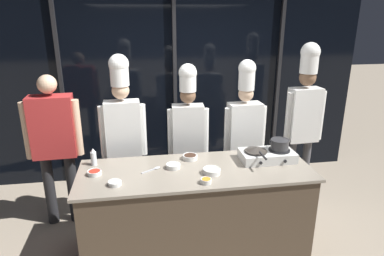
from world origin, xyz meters
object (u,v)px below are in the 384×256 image
object	(u,v)px
prep_bowl_garlic	(173,166)
serving_spoon_slotted	(154,169)
stock_pot	(280,144)
chef_pastry	(304,110)
squeeze_bottle_clear	(94,157)
chef_sous	(188,127)
chef_head	(123,126)
prep_bowl_rice	(115,183)
prep_bowl_carrots	(206,181)
prep_bowl_chili_flakes	(94,172)
prep_bowl_soy_glaze	(190,157)
frying_pan	(256,149)
portable_stove	(267,155)
prep_bowl_noodles	(212,171)
person_guest	(54,137)
chef_line	(244,125)

from	to	relation	value
prep_bowl_garlic	serving_spoon_slotted	bearing A→B (deg)	-179.14
stock_pot	chef_pastry	size ratio (longest dim) A/B	0.11
squeeze_bottle_clear	chef_sous	distance (m)	1.14
chef_head	chef_pastry	world-z (taller)	chef_pastry
prep_bowl_rice	prep_bowl_carrots	xyz separation A→B (m)	(0.82, -0.09, 0.00)
chef_pastry	prep_bowl_chili_flakes	bearing A→B (deg)	13.33
prep_bowl_garlic	prep_bowl_soy_glaze	size ratio (longest dim) A/B	0.90
frying_pan	chef_pastry	world-z (taller)	chef_pastry
prep_bowl_carrots	chef_pastry	distance (m)	1.82
prep_bowl_chili_flakes	portable_stove	bearing A→B (deg)	2.08
prep_bowl_rice	chef_head	world-z (taller)	chef_head
prep_bowl_noodles	prep_bowl_chili_flakes	distance (m)	1.13
prep_bowl_carrots	prep_bowl_chili_flakes	world-z (taller)	prep_bowl_carrots
prep_bowl_carrots	prep_bowl_soy_glaze	distance (m)	0.56
stock_pot	prep_bowl_carrots	size ratio (longest dim) A/B	2.13
prep_bowl_chili_flakes	chef_pastry	size ratio (longest dim) A/B	0.07
squeeze_bottle_clear	chef_pastry	xyz separation A→B (m)	(2.50, 0.50, 0.24)
prep_bowl_garlic	person_guest	size ratio (longest dim) A/B	0.08
chef_head	prep_bowl_noodles	bearing A→B (deg)	133.70
squeeze_bottle_clear	chef_head	bearing A→B (deg)	56.97
portable_stove	prep_bowl_chili_flakes	size ratio (longest dim) A/B	4.15
frying_pan	chef_line	distance (m)	0.66
prep_bowl_carrots	serving_spoon_slotted	world-z (taller)	prep_bowl_carrots
serving_spoon_slotted	chef_head	xyz separation A→B (m)	(-0.31, 0.65, 0.25)
stock_pot	person_guest	distance (m)	2.46
frying_pan	stock_pot	size ratio (longest dim) A/B	1.91
prep_bowl_soy_glaze	chef_line	size ratio (longest dim) A/B	0.08
prep_bowl_garlic	prep_bowl_soy_glaze	bearing A→B (deg)	43.39
squeeze_bottle_clear	serving_spoon_slotted	bearing A→B (deg)	-18.78
prep_bowl_rice	portable_stove	bearing A→B (deg)	11.23
prep_bowl_rice	chef_line	xyz separation A→B (m)	(1.50, 0.96, 0.15)
prep_bowl_noodles	chef_pastry	xyz separation A→B (m)	(1.35, 0.88, 0.30)
person_guest	chef_sous	size ratio (longest dim) A/B	0.96
stock_pot	chef_pastry	xyz separation A→B (m)	(0.59, 0.66, 0.16)
serving_spoon_slotted	person_guest	world-z (taller)	person_guest
prep_bowl_rice	squeeze_bottle_clear	bearing A→B (deg)	115.95
stock_pot	prep_bowl_garlic	bearing A→B (deg)	-178.17
prep_bowl_noodles	chef_line	bearing A→B (deg)	55.69
portable_stove	prep_bowl_soy_glaze	bearing A→B (deg)	169.15
frying_pan	prep_bowl_garlic	bearing A→B (deg)	-177.92
portable_stove	prep_bowl_garlic	bearing A→B (deg)	-177.94
frying_pan	prep_bowl_chili_flakes	xyz separation A→B (m)	(-1.63, -0.06, -0.11)
person_guest	frying_pan	bearing A→B (deg)	161.01
prep_bowl_garlic	chef_head	distance (m)	0.85
prep_bowl_noodles	prep_bowl_chili_flakes	size ratio (longest dim) A/B	1.28
frying_pan	stock_pot	distance (m)	0.26
portable_stove	chef_line	bearing A→B (deg)	94.56
prep_bowl_rice	person_guest	distance (m)	1.17
frying_pan	chef_sous	size ratio (longest dim) A/B	0.22
prep_bowl_garlic	chef_pastry	bearing A→B (deg)	22.26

